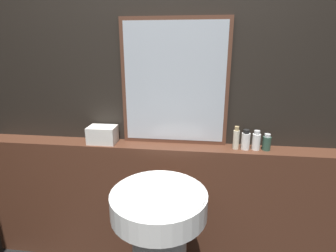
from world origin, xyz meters
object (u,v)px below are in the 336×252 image
at_px(mirror, 175,83).
at_px(body_wash_bottle, 267,143).
at_px(towel_stack, 103,135).
at_px(shampoo_bottle, 236,138).
at_px(conditioner_bottle, 246,140).
at_px(lotion_bottle, 256,141).
at_px(pedestal_sink, 159,245).

bearing_deg(mirror, body_wash_bottle, -6.20).
height_order(towel_stack, body_wash_bottle, towel_stack).
height_order(shampoo_bottle, body_wash_bottle, shampoo_bottle).
xyz_separation_m(conditioner_bottle, lotion_bottle, (0.07, -0.00, -0.00)).
bearing_deg(conditioner_bottle, towel_stack, 180.00).
bearing_deg(pedestal_sink, lotion_bottle, 39.68).
distance_m(conditioner_bottle, body_wash_bottle, 0.14).
distance_m(pedestal_sink, lotion_bottle, 0.88).
bearing_deg(towel_stack, shampoo_bottle, 0.00).
relative_size(pedestal_sink, towel_stack, 4.50).
relative_size(pedestal_sink, body_wash_bottle, 7.82).
distance_m(pedestal_sink, conditioner_bottle, 0.84).
xyz_separation_m(pedestal_sink, mirror, (0.02, 0.54, 0.83)).
height_order(pedestal_sink, shampoo_bottle, shampoo_bottle).
distance_m(mirror, body_wash_bottle, 0.72).
bearing_deg(lotion_bottle, body_wash_bottle, 0.00).
bearing_deg(lotion_bottle, pedestal_sink, -140.32).
xyz_separation_m(towel_stack, body_wash_bottle, (1.12, -0.00, -0.01)).
xyz_separation_m(mirror, shampoo_bottle, (0.42, -0.07, -0.35)).
relative_size(mirror, lotion_bottle, 6.36).
xyz_separation_m(lotion_bottle, body_wash_bottle, (0.07, 0.00, -0.01)).
bearing_deg(pedestal_sink, towel_stack, 135.01).
relative_size(towel_stack, body_wash_bottle, 1.74).
bearing_deg(body_wash_bottle, conditioner_bottle, 180.00).
bearing_deg(conditioner_bottle, pedestal_sink, -136.72).
bearing_deg(shampoo_bottle, pedestal_sink, -132.98).
height_order(shampoo_bottle, conditioner_bottle, shampoo_bottle).
bearing_deg(towel_stack, conditioner_bottle, 0.00).
height_order(pedestal_sink, lotion_bottle, lotion_bottle).
distance_m(towel_stack, lotion_bottle, 1.05).
bearing_deg(lotion_bottle, mirror, 173.05).
xyz_separation_m(conditioner_bottle, body_wash_bottle, (0.14, -0.00, -0.01)).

